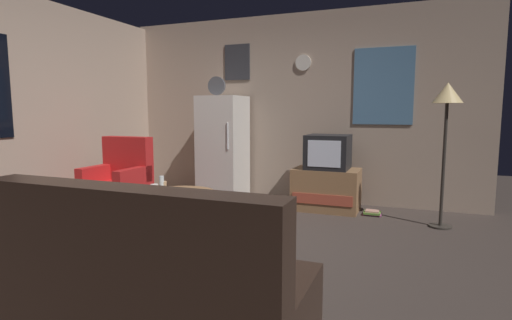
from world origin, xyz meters
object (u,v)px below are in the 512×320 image
at_px(armchair, 118,187).
at_px(crt_tv, 328,152).
at_px(book_stack, 372,213).
at_px(coffee_table, 180,216).
at_px(remote_control, 182,190).
at_px(tv_stand, 326,189).
at_px(mug_ceramic_white, 155,189).
at_px(couch, 153,287).
at_px(fridge, 223,148).
at_px(wine_glass, 162,183).
at_px(standing_lamp, 447,104).
at_px(mug_ceramic_tan, 163,186).

bearing_deg(armchair, crt_tv, 25.42).
relative_size(crt_tv, book_stack, 2.49).
height_order(coffee_table, remote_control, remote_control).
distance_m(tv_stand, armchair, 2.66).
height_order(mug_ceramic_white, couch, couch).
distance_m(fridge, couch, 3.69).
height_order(fridge, wine_glass, fridge).
distance_m(coffee_table, wine_glass, 0.38).
bearing_deg(couch, coffee_table, 117.62).
distance_m(fridge, mug_ceramic_white, 1.98).
height_order(tv_stand, crt_tv, crt_tv).
height_order(crt_tv, armchair, crt_tv).
bearing_deg(tv_stand, wine_glass, -127.95).
height_order(fridge, standing_lamp, fridge).
xyz_separation_m(mug_ceramic_white, armchair, (-1.07, 0.72, -0.19)).
distance_m(crt_tv, couch, 3.40).
relative_size(mug_ceramic_tan, remote_control, 0.60).
distance_m(crt_tv, book_stack, 0.94).
height_order(coffee_table, couch, couch).
distance_m(crt_tv, mug_ceramic_tan, 2.19).
xyz_separation_m(crt_tv, remote_control, (-1.14, -1.70, -0.27)).
bearing_deg(crt_tv, couch, -95.05).
xyz_separation_m(crt_tv, couch, (-0.30, -3.35, -0.45)).
bearing_deg(book_stack, standing_lamp, -18.95).
bearing_deg(couch, fridge, 109.98).
distance_m(mug_ceramic_white, couch, 1.83).
relative_size(crt_tv, mug_ceramic_tan, 6.00).
bearing_deg(coffee_table, tv_stand, 57.05).
distance_m(wine_glass, remote_control, 0.23).
distance_m(tv_stand, mug_ceramic_tan, 2.18).
relative_size(tv_stand, mug_ceramic_white, 9.33).
xyz_separation_m(tv_stand, mug_ceramic_white, (-1.33, -1.87, 0.25)).
xyz_separation_m(fridge, book_stack, (2.13, -0.16, -0.73)).
relative_size(mug_ceramic_white, armchair, 0.09).
bearing_deg(mug_ceramic_white, couch, -54.86).
relative_size(standing_lamp, wine_glass, 10.60).
xyz_separation_m(mug_ceramic_tan, book_stack, (1.94, 1.63, -0.50)).
relative_size(wine_glass, armchair, 0.16).
distance_m(tv_stand, coffee_table, 2.07).
height_order(standing_lamp, armchair, standing_lamp).
height_order(remote_control, armchair, armchair).
xyz_separation_m(standing_lamp, mug_ceramic_white, (-2.68, -1.54, -0.83)).
distance_m(standing_lamp, wine_glass, 3.14).
xyz_separation_m(tv_stand, armchair, (-2.40, -1.15, 0.07)).
bearing_deg(wine_glass, tv_stand, 52.05).
bearing_deg(remote_control, crt_tv, 48.23).
xyz_separation_m(tv_stand, book_stack, (0.59, -0.07, -0.24)).
xyz_separation_m(crt_tv, wine_glass, (-1.36, -1.72, -0.21)).
distance_m(mug_ceramic_white, armchair, 1.30).
xyz_separation_m(standing_lamp, armchair, (-3.75, -0.82, -1.02)).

